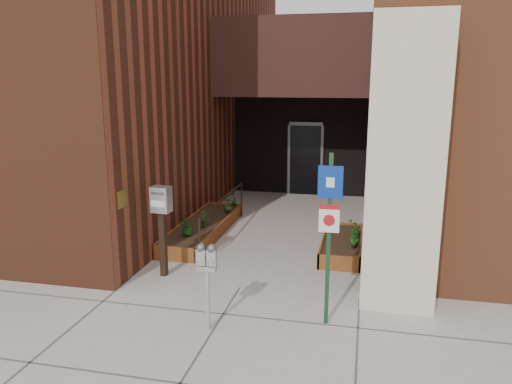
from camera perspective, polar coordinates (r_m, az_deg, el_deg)
The scene contains 15 objects.
ground at distance 8.64m, azimuth -1.88°, elevation -10.87°, with size 80.00×80.00×0.00m, color #9E9991.
architecture at distance 14.79m, azimuth 4.28°, elevation 18.69°, with size 20.00×14.60×10.00m.
planter_left at distance 11.44m, azimuth -6.05°, elevation -4.18°, with size 0.90×3.60×0.30m.
planter_right at distance 10.42m, azimuth 9.80°, elevation -6.05°, with size 0.80×2.20×0.30m.
handrail at distance 11.09m, azimuth -3.75°, elevation -1.41°, with size 0.04×3.34×0.90m.
parking_meter at distance 6.96m, azimuth -5.65°, elevation -8.14°, with size 0.28×0.13×1.28m.
sign_post at distance 7.00m, azimuth 8.36°, elevation -3.39°, with size 0.34×0.08×2.50m.
payment_dropbox at distance 8.92m, azimuth -10.73°, elevation -2.26°, with size 0.34×0.27×1.64m.
shrub_left_a at distance 10.47m, azimuth -7.81°, elevation -3.81°, with size 0.35×0.35×0.38m, color #1A5317.
shrub_left_b at distance 11.05m, azimuth -6.03°, elevation -3.02°, with size 0.18×0.18×0.33m, color #1F5217.
shrub_left_c at distance 12.21m, azimuth -3.23°, elevation -1.44°, with size 0.18×0.18×0.32m, color #23611B.
shrub_left_d at distance 12.74m, azimuth -2.53°, elevation -0.64°, with size 0.21×0.21×0.40m, color #195719.
shrub_right_a at distance 9.93m, azimuth 11.20°, elevation -5.06°, with size 0.18×0.18×0.32m, color #1D5F1B.
shrub_right_b at distance 9.81m, azimuth 11.18°, elevation -5.24°, with size 0.18×0.18×0.34m, color #1E5418.
shrub_right_c at distance 10.42m, azimuth 11.28°, elevation -4.14°, with size 0.31×0.31×0.34m, color #295D1A.
Camera 1 is at (1.99, -7.65, 3.49)m, focal length 35.00 mm.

